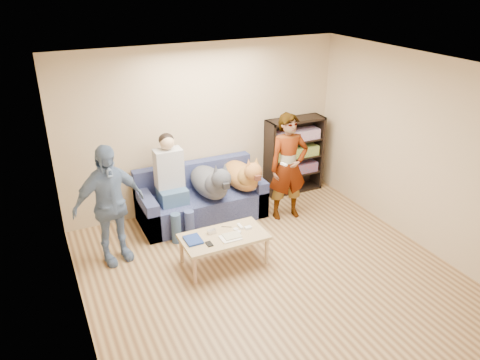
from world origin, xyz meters
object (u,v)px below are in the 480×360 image
person_standing_left (109,205)px  camera_silver (212,232)px  notebook_blue (193,240)px  sofa (201,201)px  person_seated (171,180)px  coffee_table (224,239)px  person_standing_right (288,167)px  bookshelf (294,154)px  dog_gray (211,182)px  dog_tan (242,175)px

person_standing_left → camera_silver: person_standing_left is taller
notebook_blue → sofa: sofa is taller
person_seated → coffee_table: bearing=-75.9°
person_standing_right → bookshelf: person_standing_right is taller
camera_silver → dog_gray: dog_gray is taller
bookshelf → coffee_table: bearing=-142.0°
dog_gray → sofa: bearing=114.8°
person_standing_right → person_seated: person_standing_right is taller
notebook_blue → dog_gray: (0.68, 1.05, 0.23)m
notebook_blue → dog_gray: dog_gray is taller
person_standing_left → person_seated: person_standing_left is taller
sofa → bookshelf: 1.86m
dog_tan → bookshelf: size_ratio=0.91×
dog_tan → person_seated: bearing=178.4°
person_standing_right → notebook_blue: person_standing_right is taller
camera_silver → person_seated: bearing=99.5°
person_standing_right → dog_gray: bearing=171.0°
coffee_table → sofa: bearing=82.2°
sofa → camera_silver: bearing=-104.1°
dog_gray → notebook_blue: bearing=-122.8°
person_standing_left → coffee_table: (1.28, -0.70, -0.44)m
person_standing_right → notebook_blue: 1.99m
notebook_blue → person_seated: bearing=84.9°
bookshelf → person_standing_left: bearing=-165.5°
sofa → notebook_blue: bearing=-114.7°
sofa → dog_gray: 0.45m
notebook_blue → camera_silver: size_ratio=2.36×
person_seated → dog_gray: bearing=-8.4°
person_standing_right → sofa: (-1.22, 0.54, -0.55)m
notebook_blue → coffee_table: 0.41m
person_standing_right → coffee_table: person_standing_right is taller
notebook_blue → coffee_table: notebook_blue is taller
sofa → coffee_table: size_ratio=1.73×
person_standing_left → sofa: person_standing_left is taller
person_standing_left → camera_silver: (1.16, -0.58, -0.37)m
dog_gray → bookshelf: bearing=14.7°
person_seated → dog_tan: (1.12, -0.03, -0.12)m
sofa → dog_tan: bearing=-13.9°
sofa → dog_gray: (0.10, -0.21, 0.38)m
person_standing_right → sofa: bearing=163.5°
sofa → dog_gray: bearing=-65.2°
person_standing_right → person_seated: 1.76m
person_standing_right → camera_silver: 1.70m
dog_tan → coffee_table: (-0.82, -1.16, -0.28)m
person_standing_left → person_seated: size_ratio=1.11×
person_standing_left → sofa: 1.67m
sofa → dog_tan: 0.76m
person_standing_left → coffee_table: size_ratio=1.48×
camera_silver → dog_gray: (0.40, 0.98, 0.22)m
notebook_blue → camera_silver: (0.28, 0.07, 0.01)m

